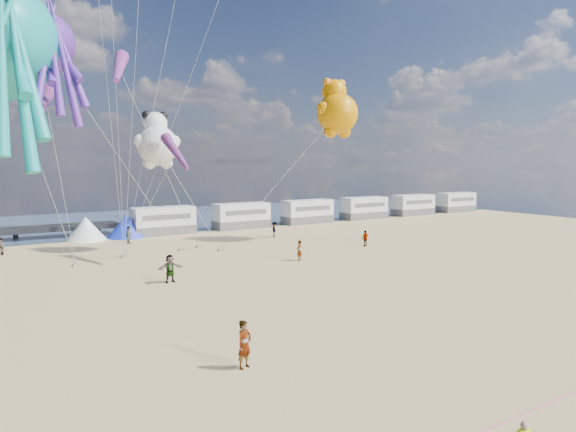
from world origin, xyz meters
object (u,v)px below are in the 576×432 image
Objects in this scene: beachgoer_1 at (129,235)px; windsock_left at (46,98)px; beachgoer_5 at (299,251)px; sandbag_e at (124,256)px; motorhome_0 at (163,221)px; tent_white at (86,229)px; standing_person at (244,344)px; kite_panda at (157,146)px; beachgoer_4 at (170,269)px; motorhome_2 at (307,212)px; kite_teddy_orange at (338,114)px; windsock_mid at (119,68)px; motorhome_5 at (456,202)px; sandbag_c at (221,250)px; kite_octopus_purple at (43,44)px; motorhome_4 at (413,205)px; motorhome_1 at (241,216)px; sandbag_a at (76,265)px; sandbag_d at (199,247)px; motorhome_3 at (364,208)px; beachgoer_2 at (275,230)px; tent_blue at (126,226)px; beachgoer_7 at (1,247)px; windsock_right at (176,152)px; sandbag_b at (181,250)px.

windsock_left is at bearing 136.48° from beachgoer_1.
beachgoer_5 is 3.28× the size of sandbag_e.
beachgoer_1 is at bearing -139.98° from motorhome_0.
standing_person is (-1.39, -37.02, -0.26)m from tent_white.
kite_panda is 0.77× the size of windsock_left.
standing_person is 1.01× the size of beachgoer_4.
motorhome_2 is 0.94× the size of kite_teddy_orange.
windsock_mid is (0.40, 18.47, 13.17)m from standing_person.
sandbag_c is at bearing -164.62° from motorhome_5.
windsock_mid is (3.99, -4.36, -1.89)m from kite_octopus_purple.
motorhome_1 is at bearing 180.00° from motorhome_4.
motorhome_0 is 13.20× the size of sandbag_a.
beachgoer_4 is 13.56m from sandbag_d.
beachgoer_1 is at bearing -164.19° from motorhome_1.
motorhome_3 is 0.84× the size of windsock_left.
motorhome_0 is 13.20× the size of sandbag_c.
windsock_mid is at bearing -56.99° from kite_octopus_purple.
beachgoer_2 is at bearing -147.31° from beachgoer_5.
motorhome_0 is 19.00m from motorhome_2.
sandbag_d is at bearing -151.83° from motorhome_2.
motorhome_5 is 67.88m from standing_person.
motorhome_1 is at bearing 64.28° from windsock_mid.
tent_blue is at bearing 74.13° from sandbag_e.
sandbag_c is (4.84, -12.84, -1.09)m from tent_blue.
motorhome_4 reaches higher than sandbag_c.
motorhome_3 is 4.43× the size of beachgoer_7.
motorhome_2 is 4.43× the size of beachgoer_7.
motorhome_5 is at bearing 16.11° from windsock_right.
motorhome_5 is 51.50m from tent_blue.
tent_white is at bearing 154.83° from kite_teddy_orange.
motorhome_0 is 1.00× the size of motorhome_5.
tent_blue is 8.00× the size of sandbag_e.
sandbag_e is at bearing -145.84° from motorhome_1.
beachgoer_1 is 0.90× the size of beachgoer_4.
tent_white is 2.46× the size of beachgoer_2.
motorhome_2 is 3.55× the size of beachgoer_4.
standing_person reaches higher than sandbag_b.
windsock_left is at bearing -127.72° from motorhome_0.
beachgoer_1 is (-52.34, -4.06, -0.66)m from motorhome_5.
motorhome_2 is 9.50m from motorhome_3.
motorhome_1 is 13.50m from tent_blue.
kite_octopus_purple is at bearing -166.79° from motorhome_5.
motorhome_4 is 1.00× the size of motorhome_5.
beachgoer_7 is (-11.81, -4.73, -0.45)m from tent_blue.
kite_teddy_orange is at bearing 0.08° from sandbag_a.
motorhome_0 is 1.65× the size of tent_blue.
motorhome_4 is at bearing 14.86° from sandbag_a.
kite_octopus_purple reaches higher than sandbag_e.
kite_octopus_purple is (-41.48, -14.19, 14.50)m from motorhome_3.
tent_white reaches higher than beachgoer_4.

